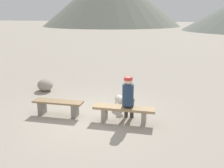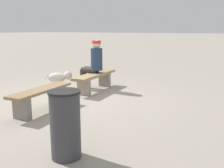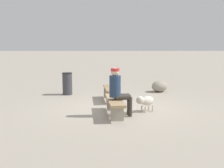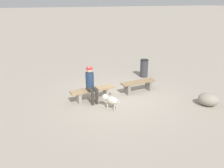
{
  "view_description": "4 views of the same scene",
  "coord_description": "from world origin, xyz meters",
  "px_view_note": "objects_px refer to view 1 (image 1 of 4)",
  "views": [
    {
      "loc": [
        2.62,
        -6.58,
        2.98
      ],
      "look_at": [
        0.33,
        0.87,
        0.81
      ],
      "focal_mm": 40.04,
      "sensor_mm": 36.0,
      "label": 1
    },
    {
      "loc": [
        -4.6,
        -4.03,
        1.64
      ],
      "look_at": [
        0.17,
        -1.2,
        0.44
      ],
      "focal_mm": 40.93,
      "sensor_mm": 36.0,
      "label": 2
    },
    {
      "loc": [
        8.29,
        -0.45,
        1.94
      ],
      "look_at": [
        -0.7,
        -0.2,
        0.65
      ],
      "focal_mm": 42.38,
      "sensor_mm": 36.0,
      "label": 3
    },
    {
      "loc": [
        3.41,
        7.81,
        3.74
      ],
      "look_at": [
        0.3,
        0.08,
        0.65
      ],
      "focal_mm": 37.05,
      "sensor_mm": 36.0,
      "label": 4
    }
  ],
  "objects_px": {
    "dog": "(120,100)",
    "bench_left": "(58,106)",
    "bench_right": "(124,111)",
    "seated_person": "(128,96)",
    "boulder": "(45,85)"
  },
  "relations": [
    {
      "from": "bench_left",
      "to": "bench_right",
      "type": "relative_size",
      "value": 0.88
    },
    {
      "from": "seated_person",
      "to": "bench_right",
      "type": "bearing_deg",
      "value": -141.71
    },
    {
      "from": "bench_left",
      "to": "boulder",
      "type": "xyz_separation_m",
      "value": [
        -1.78,
        2.16,
        -0.07
      ]
    },
    {
      "from": "bench_right",
      "to": "seated_person",
      "type": "distance_m",
      "value": 0.47
    },
    {
      "from": "dog",
      "to": "boulder",
      "type": "height_order",
      "value": "dog"
    },
    {
      "from": "bench_right",
      "to": "boulder",
      "type": "xyz_separation_m",
      "value": [
        -3.82,
        2.07,
        -0.1
      ]
    },
    {
      "from": "bench_right",
      "to": "boulder",
      "type": "relative_size",
      "value": 2.42
    },
    {
      "from": "bench_right",
      "to": "seated_person",
      "type": "relative_size",
      "value": 1.31
    },
    {
      "from": "seated_person",
      "to": "boulder",
      "type": "bearing_deg",
      "value": 145.82
    },
    {
      "from": "bench_left",
      "to": "boulder",
      "type": "bearing_deg",
      "value": 124.81
    },
    {
      "from": "bench_right",
      "to": "boulder",
      "type": "height_order",
      "value": "boulder"
    },
    {
      "from": "bench_right",
      "to": "seated_person",
      "type": "height_order",
      "value": "seated_person"
    },
    {
      "from": "bench_right",
      "to": "dog",
      "type": "relative_size",
      "value": 2.79
    },
    {
      "from": "dog",
      "to": "bench_left",
      "type": "bearing_deg",
      "value": -95.12
    },
    {
      "from": "bench_left",
      "to": "dog",
      "type": "height_order",
      "value": "dog"
    }
  ]
}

